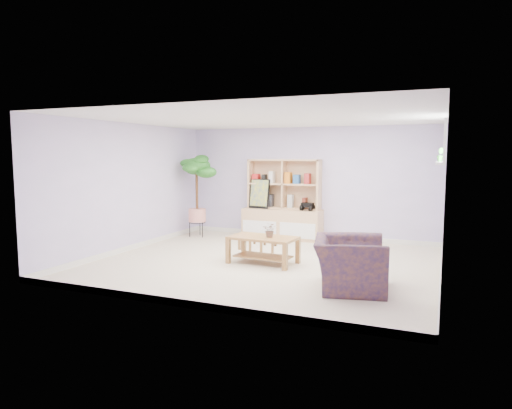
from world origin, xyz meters
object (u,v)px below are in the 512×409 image
at_px(storage_unit, 282,199).
at_px(armchair, 349,260).
at_px(coffee_table, 263,250).
at_px(floor_tree, 197,196).

height_order(storage_unit, armchair, storage_unit).
height_order(coffee_table, armchair, armchair).
bearing_deg(storage_unit, armchair, -57.01).
bearing_deg(armchair, floor_tree, 42.91).
relative_size(storage_unit, coffee_table, 1.55).
distance_m(storage_unit, coffee_table, 2.44).
height_order(coffee_table, floor_tree, floor_tree).
height_order(floor_tree, armchair, floor_tree).
bearing_deg(storage_unit, floor_tree, -164.02).
height_order(storage_unit, coffee_table, storage_unit).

